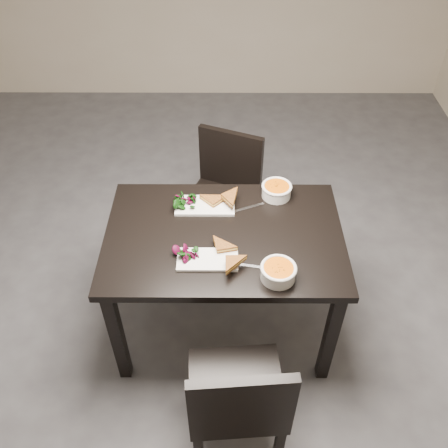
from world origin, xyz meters
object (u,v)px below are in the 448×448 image
chair_far (224,190)px  plate_near (208,260)px  plate_far (205,206)px  soup_bowl_far (277,190)px  table (224,248)px  chair_near (238,400)px  soup_bowl_near (278,272)px

chair_far → plate_near: size_ratio=2.95×
plate_far → soup_bowl_far: bearing=13.5°
plate_near → table: bearing=66.7°
plate_far → soup_bowl_far: (0.39, 0.09, 0.03)m
chair_near → chair_far: size_ratio=1.00×
plate_far → soup_bowl_far: soup_bowl_far is taller
table → chair_far: chair_far is taller
table → plate_near: (-0.08, -0.18, 0.11)m
table → chair_near: chair_near is taller
chair_far → chair_near: bearing=-65.3°
plate_far → chair_near: bearing=-80.1°
soup_bowl_far → table: bearing=-133.2°
table → soup_bowl_near: bearing=-48.8°
plate_near → plate_far: plate_far is taller
chair_far → soup_bowl_near: size_ratio=5.11×
chair_far → soup_bowl_far: (0.29, -0.37, 0.31)m
chair_far → plate_far: 0.55m
chair_near → chair_far: (-0.07, 1.42, 0.00)m
chair_far → soup_bowl_near: bearing=-53.4°
soup_bowl_near → soup_bowl_far: same height
soup_bowl_near → chair_near: bearing=-111.8°
soup_bowl_far → chair_far: bearing=127.4°
table → plate_far: size_ratio=3.84×
chair_near → soup_bowl_near: bearing=64.0°
chair_far → plate_near: bearing=-73.0°
plate_far → soup_bowl_far: size_ratio=1.90×
soup_bowl_near → chair_far: bearing=104.6°
chair_near → soup_bowl_near: chair_near is taller
chair_far → plate_far: size_ratio=2.72×
chair_far → soup_bowl_far: chair_far is taller
soup_bowl_near → soup_bowl_far: bearing=86.5°
table → plate_far: 0.26m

